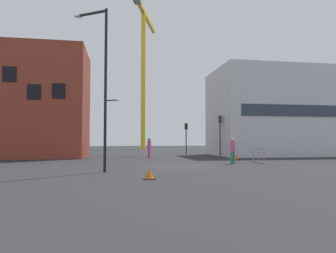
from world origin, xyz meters
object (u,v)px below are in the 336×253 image
pedestrian_waiting (149,147)px  traffic_light_verge (220,129)px  construction_crane (144,59)px  streetlamp_short (108,122)px  traffic_light_crosswalk (186,133)px  traffic_cone_orange (237,157)px  traffic_cone_by_barrier (150,174)px  pedestrian_walking (233,149)px  streetlamp_tall (102,76)px

pedestrian_waiting → traffic_light_verge: bearing=13.5°
construction_crane → traffic_light_verge: size_ratio=6.76×
streetlamp_short → traffic_light_verge: streetlamp_short is taller
construction_crane → traffic_light_crosswalk: bearing=-82.8°
streetlamp_short → traffic_light_verge: (10.97, -0.85, -0.64)m
traffic_light_crosswalk → traffic_cone_orange: 10.47m
construction_crane → traffic_cone_by_barrier: construction_crane is taller
construction_crane → traffic_light_crosswalk: construction_crane is taller
traffic_light_crosswalk → pedestrian_walking: size_ratio=2.03×
construction_crane → pedestrian_walking: (2.96, -38.55, -16.68)m
streetlamp_tall → traffic_cone_by_barrier: 6.02m
traffic_light_verge → streetlamp_short: bearing=175.5°
traffic_light_verge → traffic_cone_by_barrier: bearing=-118.0°
traffic_light_verge → traffic_cone_by_barrier: 18.57m
streetlamp_short → pedestrian_waiting: streetlamp_short is taller
traffic_light_crosswalk → traffic_cone_by_barrier: 22.69m
traffic_light_verge → pedestrian_waiting: 7.61m
streetlamp_short → pedestrian_waiting: 5.10m
traffic_light_crosswalk → traffic_cone_orange: size_ratio=7.54×
streetlamp_short → traffic_light_crosswalk: 9.92m
pedestrian_waiting → traffic_cone_by_barrier: 14.60m
pedestrian_walking → traffic_cone_by_barrier: size_ratio=3.74×
traffic_light_verge → pedestrian_walking: (-2.28, -9.06, -1.69)m
pedestrian_waiting → traffic_cone_orange: (7.03, -2.89, -0.85)m
traffic_light_crosswalk → pedestrian_waiting: (-5.01, -7.14, -1.38)m
streetlamp_tall → traffic_light_verge: streetlamp_tall is taller
traffic_light_verge → pedestrian_waiting: bearing=-166.5°
traffic_light_crosswalk → traffic_cone_by_barrier: size_ratio=7.58×
streetlamp_tall → traffic_cone_by_barrier: (2.12, -3.20, -4.63)m
streetlamp_short → pedestrian_waiting: size_ratio=3.06×
traffic_light_crosswalk → pedestrian_waiting: bearing=-125.1°
streetlamp_tall → pedestrian_walking: bearing=25.1°
streetlamp_short → traffic_cone_by_barrier: (2.33, -17.09, -3.15)m
construction_crane → pedestrian_waiting: construction_crane is taller
streetlamp_tall → streetlamp_short: size_ratio=1.49×
pedestrian_waiting → streetlamp_tall: bearing=-107.4°
streetlamp_tall → traffic_cone_orange: (10.58, 8.42, -4.63)m
streetlamp_tall → traffic_light_crosswalk: streetlamp_tall is taller
pedestrian_walking → pedestrian_waiting: 8.84m
traffic_light_verge → pedestrian_walking: bearing=-104.1°
traffic_light_crosswalk → construction_crane: bearing=97.2°
traffic_light_verge → traffic_cone_by_barrier: traffic_light_verge is taller
pedestrian_waiting → traffic_light_crosswalk: bearing=54.9°
construction_crane → streetlamp_short: size_ratio=4.94×
traffic_light_verge → pedestrian_waiting: traffic_light_verge is taller
streetlamp_tall → traffic_light_crosswalk: 20.47m
streetlamp_short → traffic_light_verge: size_ratio=1.37×
pedestrian_walking → traffic_cone_orange: bearing=64.8°
streetlamp_short → traffic_light_crosswalk: (8.77, 4.55, -0.92)m
construction_crane → traffic_cone_orange: construction_crane is taller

